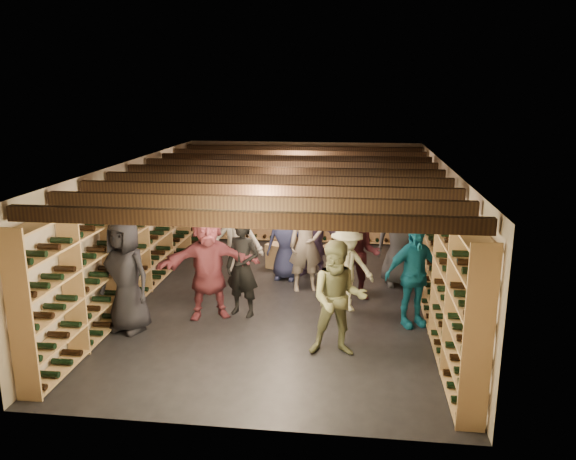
% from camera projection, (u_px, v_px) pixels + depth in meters
% --- Properties ---
extents(ground, '(8.00, 8.00, 0.00)m').
position_uv_depth(ground, '(282.00, 298.00, 10.06)').
color(ground, black).
rests_on(ground, ground).
extents(walls, '(5.52, 8.02, 2.40)m').
position_uv_depth(walls, '(282.00, 233.00, 9.76)').
color(walls, tan).
rests_on(walls, ground).
extents(ceiling, '(5.50, 8.00, 0.01)m').
position_uv_depth(ceiling, '(282.00, 164.00, 9.47)').
color(ceiling, beige).
rests_on(ceiling, walls).
extents(ceiling_joists, '(5.40, 7.12, 0.18)m').
position_uv_depth(ceiling_joists, '(282.00, 172.00, 9.50)').
color(ceiling_joists, black).
rests_on(ceiling_joists, ground).
extents(wine_rack_left, '(0.32, 7.50, 2.15)m').
position_uv_depth(wine_rack_left, '(141.00, 235.00, 10.09)').
color(wine_rack_left, '#A68251').
rests_on(wine_rack_left, ground).
extents(wine_rack_right, '(0.32, 7.50, 2.15)m').
position_uv_depth(wine_rack_right, '(432.00, 245.00, 9.49)').
color(wine_rack_right, '#A68251').
rests_on(wine_rack_right, ground).
extents(wine_rack_back, '(4.70, 0.30, 2.15)m').
position_uv_depth(wine_rack_back, '(303.00, 198.00, 13.48)').
color(wine_rack_back, '#A68251').
rests_on(wine_rack_back, ground).
extents(crate_stack_left, '(0.59, 0.50, 0.51)m').
position_uv_depth(crate_stack_left, '(279.00, 256.00, 11.63)').
color(crate_stack_left, tan).
rests_on(crate_stack_left, ground).
extents(crate_stack_right, '(0.57, 0.46, 0.68)m').
position_uv_depth(crate_stack_right, '(298.00, 249.00, 11.88)').
color(crate_stack_right, tan).
rests_on(crate_stack_right, ground).
extents(crate_loose, '(0.59, 0.49, 0.17)m').
position_uv_depth(crate_loose, '(334.00, 250.00, 12.72)').
color(crate_loose, tan).
rests_on(crate_loose, ground).
extents(person_0, '(1.00, 0.81, 1.77)m').
position_uv_depth(person_0, '(126.00, 276.00, 8.51)').
color(person_0, black).
rests_on(person_0, ground).
extents(person_1, '(0.69, 0.57, 1.63)m').
position_uv_depth(person_1, '(243.00, 268.00, 9.12)').
color(person_1, black).
rests_on(person_1, ground).
extents(person_2, '(0.84, 0.67, 1.65)m').
position_uv_depth(person_2, '(338.00, 299.00, 7.74)').
color(person_2, '#60613F').
rests_on(person_2, ground).
extents(person_3, '(1.10, 0.88, 1.49)m').
position_uv_depth(person_3, '(346.00, 268.00, 9.31)').
color(person_3, beige).
rests_on(person_3, ground).
extents(person_4, '(1.05, 0.77, 1.65)m').
position_uv_depth(person_4, '(413.00, 275.00, 8.72)').
color(person_4, '#146988').
rests_on(person_4, ground).
extents(person_5, '(1.73, 1.01, 1.77)m').
position_uv_depth(person_5, '(208.00, 265.00, 9.03)').
color(person_5, brown).
rests_on(person_5, ground).
extents(person_6, '(0.80, 0.59, 1.51)m').
position_uv_depth(person_6, '(286.00, 241.00, 10.89)').
color(person_6, '#1E2241').
rests_on(person_6, ground).
extents(person_7, '(0.73, 0.58, 1.74)m').
position_uv_depth(person_7, '(306.00, 245.00, 10.25)').
color(person_7, gray).
rests_on(person_7, ground).
extents(person_8, '(0.86, 0.71, 1.64)m').
position_uv_depth(person_8, '(357.00, 254.00, 9.82)').
color(person_8, '#4D1C26').
rests_on(person_8, ground).
extents(person_9, '(1.15, 0.76, 1.65)m').
position_uv_depth(person_9, '(235.00, 240.00, 10.70)').
color(person_9, '#BAB3A9').
rests_on(person_9, ground).
extents(person_11, '(1.58, 0.79, 1.63)m').
position_uv_depth(person_11, '(312.00, 236.00, 11.06)').
color(person_11, slate).
rests_on(person_11, ground).
extents(person_12, '(0.95, 0.68, 1.82)m').
position_uv_depth(person_12, '(401.00, 238.00, 10.53)').
color(person_12, '#303035').
rests_on(person_12, ground).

